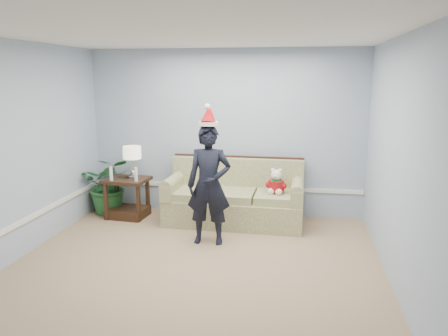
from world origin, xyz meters
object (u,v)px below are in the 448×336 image
Objects in this scene: side_table at (128,202)px; table_lamp at (132,154)px; houseplant at (110,185)px; sofa at (235,200)px; man at (209,185)px; teddy_bear at (276,184)px.

side_table is 1.39× the size of table_lamp.
houseplant is at bearing 166.04° from table_lamp.
houseplant is (-2.13, 0.10, 0.13)m from sofa.
side_table is at bearing 147.36° from man.
sofa is at bearing 0.66° from table_lamp.
sofa reaches higher than side_table.
side_table is 1.86m from man.
sofa is 1.31× the size of man.
teddy_bear reaches higher than side_table.
man reaches higher than houseplant.
man reaches higher than side_table.
man is at bearing -28.42° from houseplant.
houseplant is at bearing 148.44° from man.
sofa is 1.80m from table_lamp.
man is (1.54, -0.87, 0.57)m from side_table.
table_lamp is 2.34m from teddy_bear.
side_table is 0.74× the size of houseplant.
teddy_bear is at bearing -1.15° from side_table.
sofa is 1.76m from side_table.
houseplant is at bearing 178.33° from sofa.
sofa is 0.73m from teddy_bear.
man is at bearing -128.43° from teddy_bear.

